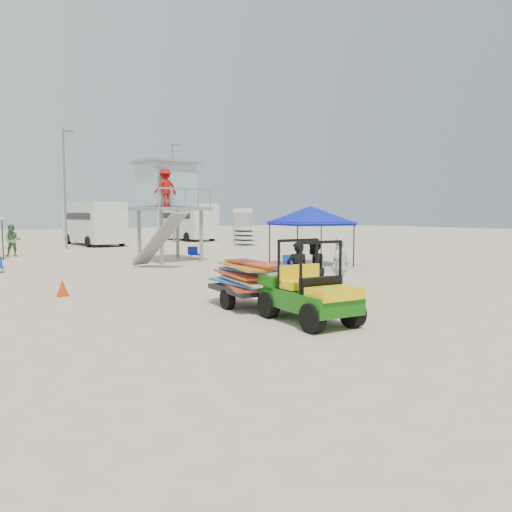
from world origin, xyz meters
TOP-DOWN VIEW (x-y plane):
  - ground at (0.00, 0.00)m, footprint 140.00×140.00m
  - utility_cart at (0.03, 0.47)m, footprint 1.53×2.55m
  - surf_trailer at (0.04, 2.81)m, footprint 1.61×2.58m
  - man_left at (1.55, 2.51)m, footprint 0.73×0.64m
  - man_mid at (2.40, 2.76)m, footprint 0.97×0.83m
  - man_right at (3.25, 2.51)m, footprint 1.11×0.74m
  - lifeguard_tower at (4.32, 15.14)m, footprint 3.20×3.20m
  - canopy_blue at (8.60, 9.23)m, footprint 3.70×3.70m
  - cone_near at (-3.21, 7.52)m, footprint 0.34×0.34m
  - beach_chair_b at (6.70, 8.50)m, footprint 0.59×0.63m
  - beach_chair_c at (6.20, 15.71)m, footprint 0.70×0.77m
  - rv_mid_right at (6.00, 29.99)m, footprint 2.64×7.00m
  - rv_far_right at (15.00, 31.49)m, footprint 2.64×6.60m
  - light_pole_left at (3.00, 27.00)m, footprint 0.14×0.14m
  - light_pole_right at (12.00, 28.50)m, footprint 0.14×0.14m

SIDE VIEW (x-z plane):
  - ground at x=0.00m, z-range 0.00..0.00m
  - cone_near at x=-3.21m, z-range 0.00..0.50m
  - beach_chair_b at x=6.70m, z-range -0.01..0.63m
  - beach_chair_c at x=6.20m, z-range -0.01..0.63m
  - man_left at x=1.55m, z-range 0.00..1.68m
  - utility_cart at x=0.03m, z-range -0.06..1.76m
  - man_mid at x=2.40m, z-range 0.00..1.72m
  - man_right at x=3.25m, z-range 0.00..1.75m
  - surf_trailer at x=0.04m, z-range -0.21..2.06m
  - rv_far_right at x=15.00m, z-range 0.17..3.42m
  - rv_mid_right at x=6.00m, z-range 0.17..3.42m
  - canopy_blue at x=8.60m, z-range 1.03..4.20m
  - lifeguard_tower at x=4.32m, z-range 1.21..6.14m
  - light_pole_left at x=3.00m, z-range 0.00..8.00m
  - light_pole_right at x=12.00m, z-range 0.00..8.00m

